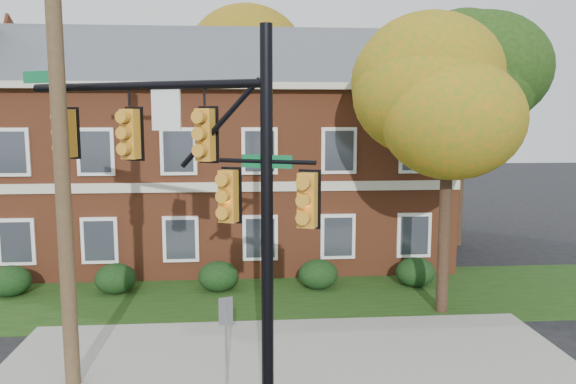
{
  "coord_description": "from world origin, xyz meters",
  "views": [
    {
      "loc": [
        -1.08,
        -12.36,
        5.99
      ],
      "look_at": [
        0.14,
        3.0,
        3.95
      ],
      "focal_mm": 35.0,
      "sensor_mm": 36.0,
      "label": 1
    }
  ],
  "objects": [
    {
      "name": "ground",
      "position": [
        0.0,
        0.0,
        0.0
      ],
      "size": [
        120.0,
        120.0,
        0.0
      ],
      "primitive_type": "plane",
      "color": "black",
      "rests_on": "ground"
    },
    {
      "name": "sidewalk",
      "position": [
        0.0,
        1.0,
        0.04
      ],
      "size": [
        14.0,
        5.0,
        0.08
      ],
      "primitive_type": "cube",
      "color": "gray",
      "rests_on": "ground"
    },
    {
      "name": "grass_strip",
      "position": [
        0.0,
        6.0,
        0.02
      ],
      "size": [
        30.0,
        6.0,
        0.04
      ],
      "primitive_type": "cube",
      "color": "#193811",
      "rests_on": "ground"
    },
    {
      "name": "apartment_building",
      "position": [
        -2.0,
        11.95,
        4.99
      ],
      "size": [
        18.8,
        8.8,
        9.74
      ],
      "color": "brown",
      "rests_on": "ground"
    },
    {
      "name": "hedge_far_left",
      "position": [
        -9.0,
        6.7,
        0.53
      ],
      "size": [
        1.4,
        1.26,
        1.05
      ],
      "primitive_type": "ellipsoid",
      "color": "black",
      "rests_on": "ground"
    },
    {
      "name": "hedge_left",
      "position": [
        -5.5,
        6.7,
        0.53
      ],
      "size": [
        1.4,
        1.26,
        1.05
      ],
      "primitive_type": "ellipsoid",
      "color": "black",
      "rests_on": "ground"
    },
    {
      "name": "hedge_center",
      "position": [
        -2.0,
        6.7,
        0.53
      ],
      "size": [
        1.4,
        1.26,
        1.05
      ],
      "primitive_type": "ellipsoid",
      "color": "black",
      "rests_on": "ground"
    },
    {
      "name": "hedge_right",
      "position": [
        1.5,
        6.7,
        0.53
      ],
      "size": [
        1.4,
        1.26,
        1.05
      ],
      "primitive_type": "ellipsoid",
      "color": "black",
      "rests_on": "ground"
    },
    {
      "name": "hedge_far_right",
      "position": [
        5.0,
        6.7,
        0.53
      ],
      "size": [
        1.4,
        1.26,
        1.05
      ],
      "primitive_type": "ellipsoid",
      "color": "black",
      "rests_on": "ground"
    },
    {
      "name": "tree_near_right",
      "position": [
        5.22,
        3.87,
        6.67
      ],
      "size": [
        4.5,
        4.25,
        8.58
      ],
      "color": "black",
      "rests_on": "ground"
    },
    {
      "name": "tree_right_rear",
      "position": [
        9.31,
        12.81,
        8.12
      ],
      "size": [
        6.3,
        5.95,
        10.62
      ],
      "color": "black",
      "rests_on": "ground"
    },
    {
      "name": "tree_far_rear",
      "position": [
        -0.66,
        19.79,
        8.84
      ],
      "size": [
        6.84,
        6.46,
        11.52
      ],
      "color": "black",
      "rests_on": "ground"
    },
    {
      "name": "traffic_signal",
      "position": [
        -1.9,
        -0.93,
        4.81
      ],
      "size": [
        6.42,
        3.01,
        7.76
      ],
      "rotation": [
        0.0,
        0.0,
        -0.42
      ],
      "color": "gray",
      "rests_on": "ground"
    },
    {
      "name": "utility_pole",
      "position": [
        -4.95,
        -0.1,
        5.05
      ],
      "size": [
        1.55,
        0.35,
        9.96
      ],
      "rotation": [
        0.0,
        0.0,
        -0.04
      ],
      "color": "#483622",
      "rests_on": "ground"
    },
    {
      "name": "sign_post",
      "position": [
        -1.5,
        -0.61,
        1.46
      ],
      "size": [
        0.31,
        0.15,
        2.15
      ],
      "rotation": [
        0.0,
        0.0,
        0.36
      ],
      "color": "slate",
      "rests_on": "ground"
    }
  ]
}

